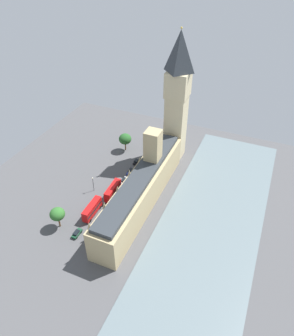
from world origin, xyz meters
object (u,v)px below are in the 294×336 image
at_px(car_black_kerbside, 136,162).
at_px(plane_tree_by_river_gate, 125,139).
at_px(double_decker_bus_leading, 92,209).
at_px(double_decker_bus_near_tower, 113,190).
at_px(car_blue_opposite_hall, 131,171).
at_px(pedestrian_trailing, 90,246).
at_px(car_silver_corner, 124,180).
at_px(parliament_building, 142,187).
at_px(street_lamp_slot_10, 93,182).
at_px(clock_tower, 177,97).
at_px(plane_tree_far_end, 57,214).
at_px(car_dark_green_under_trees, 77,233).
at_px(pedestrian_midblock, 119,207).

height_order(car_black_kerbside, plane_tree_by_river_gate, plane_tree_by_river_gate).
distance_m(double_decker_bus_leading, plane_tree_by_river_gate, 43.66).
height_order(double_decker_bus_near_tower, plane_tree_by_river_gate, plane_tree_by_river_gate).
xyz_separation_m(car_blue_opposite_hall, double_decker_bus_near_tower, (0.18, 15.67, 1.74)).
distance_m(double_decker_bus_leading, pedestrian_trailing, 15.35).
bearing_deg(plane_tree_by_river_gate, car_silver_corner, 114.92).
xyz_separation_m(car_silver_corner, plane_tree_by_river_gate, (10.11, -21.77, 5.20)).
bearing_deg(parliament_building, double_decker_bus_leading, 43.27).
xyz_separation_m(car_blue_opposite_hall, plane_tree_by_river_gate, (9.90, -15.10, 5.20)).
height_order(car_blue_opposite_hall, street_lamp_slot_10, street_lamp_slot_10).
height_order(parliament_building, car_silver_corner, parliament_building).
bearing_deg(clock_tower, plane_tree_by_river_gate, 12.99).
relative_size(double_decker_bus_near_tower, plane_tree_far_end, 1.27).
relative_size(car_blue_opposite_hall, car_dark_green_under_trees, 1.09).
height_order(car_blue_opposite_hall, pedestrian_trailing, car_blue_opposite_hall).
bearing_deg(street_lamp_slot_10, car_black_kerbside, -108.86).
bearing_deg(car_blue_opposite_hall, car_black_kerbside, -85.65).
bearing_deg(double_decker_bus_leading, pedestrian_trailing, -63.05).
distance_m(car_black_kerbside, double_decker_bus_leading, 35.15).
bearing_deg(parliament_building, plane_tree_far_end, 46.63).
height_order(parliament_building, car_blue_opposite_hall, parliament_building).
bearing_deg(pedestrian_midblock, car_blue_opposite_hall, 13.33).
bearing_deg(pedestrian_trailing, double_decker_bus_near_tower, 84.28).
bearing_deg(double_decker_bus_leading, plane_tree_far_end, -129.19).
bearing_deg(clock_tower, pedestrian_trailing, 82.84).
bearing_deg(pedestrian_midblock, clock_tower, -10.52).
bearing_deg(car_black_kerbside, car_dark_green_under_trees, 87.10).
relative_size(pedestrian_trailing, street_lamp_slot_10, 0.22).
xyz_separation_m(car_black_kerbside, pedestrian_midblock, (-5.81, 28.54, -0.16)).
xyz_separation_m(car_black_kerbside, plane_tree_far_end, (9.30, 44.82, 5.18)).
xyz_separation_m(car_silver_corner, pedestrian_midblock, (-4.97, 14.55, -0.17)).
xyz_separation_m(clock_tower, plane_tree_by_river_gate, (22.49, 5.19, -23.14)).
height_order(clock_tower, car_black_kerbside, clock_tower).
bearing_deg(double_decker_bus_near_tower, car_blue_opposite_hall, -93.19).
bearing_deg(car_black_kerbside, double_decker_bus_leading, 86.21).
relative_size(clock_tower, car_black_kerbside, 13.91).
height_order(double_decker_bus_near_tower, pedestrian_midblock, double_decker_bus_near_tower).
xyz_separation_m(double_decker_bus_leading, plane_tree_by_river_gate, (7.61, -42.85, 3.45)).
bearing_deg(pedestrian_trailing, plane_tree_by_river_gate, 87.79).
relative_size(pedestrian_trailing, plane_tree_far_end, 0.18).
relative_size(clock_tower, pedestrian_trailing, 37.92).
relative_size(parliament_building, car_silver_corner, 12.90).
relative_size(car_blue_opposite_hall, pedestrian_midblock, 2.96).
xyz_separation_m(car_black_kerbside, pedestrian_trailing, (-5.50, 48.50, -0.22)).
bearing_deg(pedestrian_midblock, parliament_building, -44.93).
relative_size(plane_tree_far_end, street_lamp_slot_10, 1.24).
distance_m(parliament_building, pedestrian_trailing, 28.61).
bearing_deg(parliament_building, pedestrian_trailing, 75.17).
height_order(double_decker_bus_leading, pedestrian_midblock, double_decker_bus_leading).
bearing_deg(street_lamp_slot_10, car_blue_opposite_hall, -118.11).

